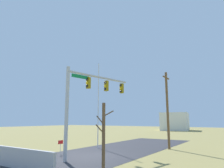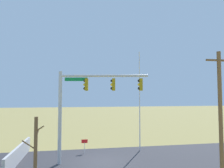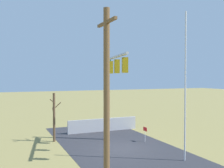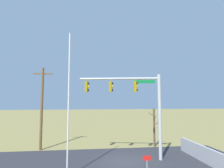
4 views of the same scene
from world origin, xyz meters
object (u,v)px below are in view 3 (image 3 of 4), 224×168
Objects in this scene: signal_mast at (110,81)px; open_sign at (145,131)px; flagpole at (185,86)px; utility_pole at (107,103)px; bare_tree at (54,117)px.

open_sign is (-0.07, -3.09, -4.19)m from signal_mast.
utility_pole is (-3.44, 6.80, -0.49)m from flagpole.
open_sign is (5.27, -0.15, -3.87)m from flagpole.
utility_pole is at bearing 141.40° from open_sign.
utility_pole is 6.76× the size of open_sign.
signal_mast is at bearing 28.80° from flagpole.
open_sign is at bearing -113.81° from bare_tree.
signal_mast reaches higher than open_sign.
signal_mast is 0.75× the size of flagpole.
open_sign is (-3.05, -6.91, -1.18)m from bare_tree.
flagpole is (-5.34, -2.94, -0.32)m from signal_mast.
flagpole reaches higher than signal_mast.
utility_pole reaches higher than bare_tree.
utility_pole is 11.65m from open_sign.
open_sign is at bearing -91.35° from signal_mast.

